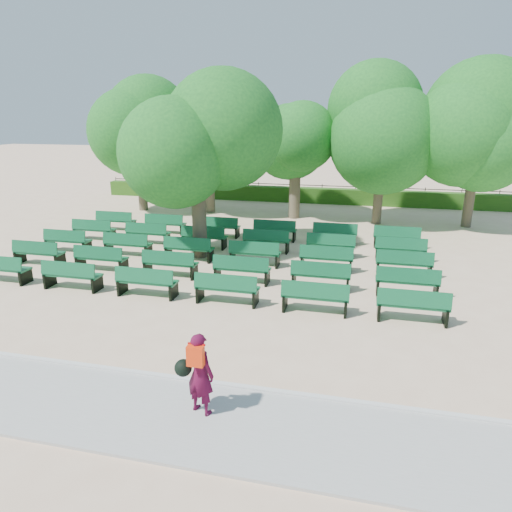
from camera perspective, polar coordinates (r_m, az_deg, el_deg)
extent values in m
plane|color=beige|center=(15.09, -0.81, -2.77)|extent=(120.00, 120.00, 0.00)
cube|color=#ABABA6|center=(8.87, -13.14, -18.67)|extent=(30.00, 2.20, 0.06)
cube|color=silver|center=(9.72, -10.10, -14.84)|extent=(30.00, 0.12, 0.10)
cube|color=#2B5A17|center=(28.36, 6.12, 7.59)|extent=(26.00, 0.70, 0.90)
cube|color=#0F5932|center=(16.57, -4.21, 0.69)|extent=(1.82, 0.51, 0.06)
cube|color=#0F5932|center=(16.31, -4.45, 1.33)|extent=(1.82, 0.14, 0.43)
cylinder|color=brown|center=(17.13, -7.11, 4.69)|extent=(0.53, 0.53, 2.96)
ellipsoid|color=#1E6F22|center=(16.76, -7.46, 13.56)|extent=(4.25, 4.25, 3.82)
imported|color=#4B0A27|center=(8.31, -7.02, -14.38)|extent=(0.65, 0.53, 1.54)
cube|color=#F5350C|center=(7.94, -7.58, -12.29)|extent=(0.29, 0.14, 0.36)
sphere|color=black|center=(8.31, -9.09, -13.64)|extent=(0.31, 0.31, 0.31)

